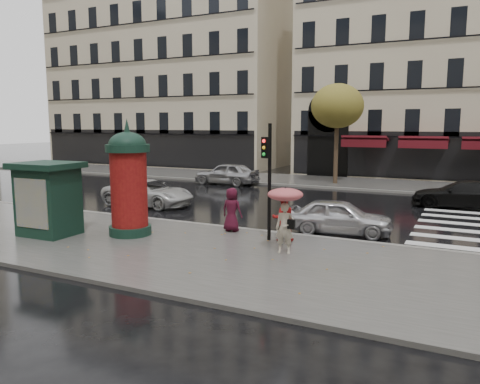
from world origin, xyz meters
The scene contains 19 objects.
ground centered at (0.00, 0.00, 0.00)m, with size 160.00×160.00×0.00m, color black.
near_sidewalk centered at (0.00, -0.50, 0.06)m, with size 90.00×7.00×0.12m, color #474744.
far_sidewalk centered at (0.00, 19.00, 0.06)m, with size 90.00×6.00×0.12m, color #474744.
near_kerb centered at (0.00, 3.00, 0.07)m, with size 90.00×0.25×0.14m, color slate.
far_kerb centered at (0.00, 16.00, 0.07)m, with size 90.00×0.25×0.14m, color slate.
zebra_crossing centered at (6.00, 9.60, 0.01)m, with size 3.60×11.75×0.01m, color silver.
bldg_far_corner centered at (6.00, 30.00, 11.31)m, with size 26.00×14.00×22.90m.
bldg_far_left centered at (-22.00, 30.00, 11.31)m, with size 24.00×14.00×22.90m.
tree_far_left centered at (-2.00, 18.00, 5.17)m, with size 3.40×3.40×6.64m.
woman_umbrella centered at (1.12, 0.49, 1.48)m, with size 1.07×1.07×2.06m.
woman_red centered at (0.52, 1.89, 0.90)m, with size 0.75×0.59×1.55m, color #A11314.
man_burgundy centered at (-1.68, 2.40, 0.92)m, with size 0.79×0.51×1.61m, color #410D1E.
morris_column centered at (-4.69, 0.34, 2.08)m, with size 1.52×1.52×4.10m.
traffic_light centered at (0.03, 1.73, 2.50)m, with size 0.28×0.38×3.92m.
newsstand centered at (-7.23, -0.96, 1.44)m, with size 2.18×1.86×2.57m.
car_silver centered at (1.83, 4.20, 0.65)m, with size 1.54×3.83×1.31m, color silver.
car_white centered at (-8.21, 5.99, 0.65)m, with size 2.15×4.66×1.29m, color #B9B9B9.
car_black centered at (5.75, 12.24, 0.66)m, with size 1.85×4.55×1.32m, color black.
car_far_silver centered at (-8.60, 15.00, 0.75)m, with size 1.76×4.39×1.49m, color #9F9FA3.
Camera 1 is at (6.05, -12.51, 4.01)m, focal length 35.00 mm.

